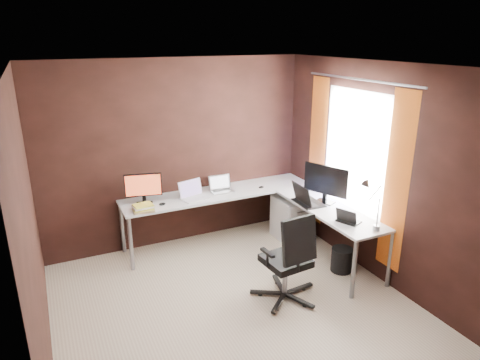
% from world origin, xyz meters
% --- Properties ---
extents(room, '(3.60, 3.60, 2.50)m').
position_xyz_m(room, '(0.34, 0.07, 1.28)').
color(room, '#C3B498').
rests_on(room, ground).
extents(desk, '(2.65, 2.25, 0.73)m').
position_xyz_m(desk, '(0.84, 1.04, 0.68)').
color(desk, silver).
rests_on(desk, ground).
extents(drawer_pedestal, '(0.42, 0.50, 0.60)m').
position_xyz_m(drawer_pedestal, '(1.43, 1.15, 0.30)').
color(drawer_pedestal, silver).
rests_on(drawer_pedestal, ground).
extents(monitor_left, '(0.45, 0.17, 0.40)m').
position_xyz_m(monitor_left, '(-0.55, 1.52, 0.96)').
color(monitor_left, black).
rests_on(monitor_left, desk).
extents(monitor_right, '(0.27, 0.56, 0.49)m').
position_xyz_m(monitor_right, '(1.53, 0.56, 1.01)').
color(monitor_right, black).
rests_on(monitor_right, desk).
extents(laptop_white, '(0.39, 0.32, 0.23)m').
position_xyz_m(laptop_white, '(0.08, 1.44, 0.78)').
color(laptop_white, silver).
rests_on(laptop_white, desk).
extents(laptop_silver, '(0.31, 0.23, 0.21)m').
position_xyz_m(laptop_silver, '(0.52, 1.54, 0.78)').
color(laptop_silver, silver).
rests_on(laptop_silver, desk).
extents(laptop_black_big, '(0.30, 0.42, 0.27)m').
position_xyz_m(laptop_black_big, '(1.30, 0.63, 0.79)').
color(laptop_black_big, black).
rests_on(laptop_black_big, desk).
extents(laptop_black_small, '(0.26, 0.30, 0.17)m').
position_xyz_m(laptop_black_small, '(1.41, -0.05, 0.77)').
color(laptop_black_small, black).
rests_on(laptop_black_small, desk).
extents(book_stack, '(0.27, 0.23, 0.08)m').
position_xyz_m(book_stack, '(-0.61, 1.30, 0.77)').
color(book_stack, '#A08C56').
rests_on(book_stack, desk).
extents(mouse_left, '(0.10, 0.08, 0.03)m').
position_xyz_m(mouse_left, '(-0.36, 1.37, 0.75)').
color(mouse_left, black).
rests_on(mouse_left, desk).
extents(mouse_corner, '(0.09, 0.07, 0.03)m').
position_xyz_m(mouse_corner, '(1.06, 1.39, 0.75)').
color(mouse_corner, black).
rests_on(mouse_corner, desk).
extents(desk_lamp, '(0.19, 0.22, 0.57)m').
position_xyz_m(desk_lamp, '(1.49, -0.29, 1.09)').
color(desk_lamp, slate).
rests_on(desk_lamp, desk).
extents(office_chair, '(0.58, 0.58, 1.03)m').
position_xyz_m(office_chair, '(0.58, -0.11, 0.30)').
color(office_chair, black).
rests_on(office_chair, ground).
extents(wastebasket, '(0.26, 0.26, 0.30)m').
position_xyz_m(wastebasket, '(1.50, 0.10, 0.15)').
color(wastebasket, black).
rests_on(wastebasket, ground).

